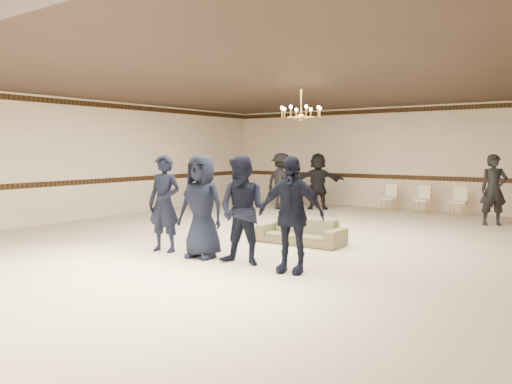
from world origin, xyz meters
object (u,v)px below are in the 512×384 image
Objects in this scene: adult_mid at (318,181)px; banquet_chair_right at (459,202)px; chandelier at (301,102)px; boy_a at (164,203)px; banquet_chair_mid at (422,200)px; console_table at (306,195)px; boy_d at (291,214)px; adult_left at (281,181)px; settee at (301,231)px; banquet_chair_left at (389,198)px; boy_b at (201,207)px; adult_right at (494,190)px; boy_c at (243,210)px.

adult_mid reaches higher than banquet_chair_right.
boy_a is (-1.13, -2.97, -1.99)m from chandelier.
banquet_chair_mid is at bearing 78.71° from chandelier.
adult_mid reaches higher than console_table.
adult_left is at bearing 111.90° from boy_d.
chandelier is 0.54× the size of adult_left.
boy_a is at bearing -129.36° from settee.
banquet_chair_left is at bearing 176.63° from banquet_chair_right.
banquet_chair_mid is at bearing 73.30° from boy_b.
chandelier is 5.85m from banquet_chair_mid.
chandelier is at bearing -63.98° from console_table.
adult_mid is 4.11m from banquet_chair_right.
boy_b is 7.74m from adult_right.
banquet_chair_left is (-1.53, 8.17, -0.47)m from boy_d.
boy_a reaches higher than banquet_chair_mid.
adult_left is (-2.86, 3.70, -2.00)m from chandelier.
adult_mid is at bearing -154.76° from banquet_chair_left.
boy_d is at bearing -96.63° from banquet_chair_right.
chandelier is at bearing 86.80° from adult_mid.
banquet_chair_right is (2.00, 0.00, 0.00)m from banquet_chair_left.
boy_c is at bearing -138.63° from adult_right.
adult_mid is at bearing 146.37° from adult_right.
banquet_chair_right is (1.51, 6.08, 0.16)m from settee.
chandelier is 0.53× the size of boy_b.
boy_c is 1.02× the size of settee.
adult_left is at bearing 125.44° from settee.
boy_d is 1.01× the size of adult_left.
boy_a is 1.01× the size of adult_mid.
adult_right is 6.28m from console_table.
boy_b is 2.14× the size of banquet_chair_mid.
boy_b is 1.00× the size of boy_c.
chandelier is at bearing 77.74° from boy_b.
boy_c and boy_d have the same top height.
banquet_chair_left reaches higher than console_table.
settee is 5.87m from adult_mid.
boy_d is 1.01× the size of adult_mid.
chandelier is 5.47m from adult_right.
adult_left is at bearing 108.43° from boy_c.
boy_b is (0.90, 0.00, 0.00)m from boy_a.
banquet_chair_left is at bearing -6.50° from console_table.
boy_c is 0.90m from boy_d.
banquet_chair_right is (2.27, 8.17, -0.47)m from boy_b.
boy_b is at bearing -93.10° from banquet_chair_mid.
boy_d is 2.26× the size of console_table.
chandelier is 3.75m from boy_a.
boy_c is at bearing 129.66° from adult_left.
adult_left is (-4.43, 6.67, -0.01)m from boy_d.
adult_right is at bearing 148.33° from adult_mid.
chandelier is 0.53× the size of boy_a.
settee is 5.73m from adult_left.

